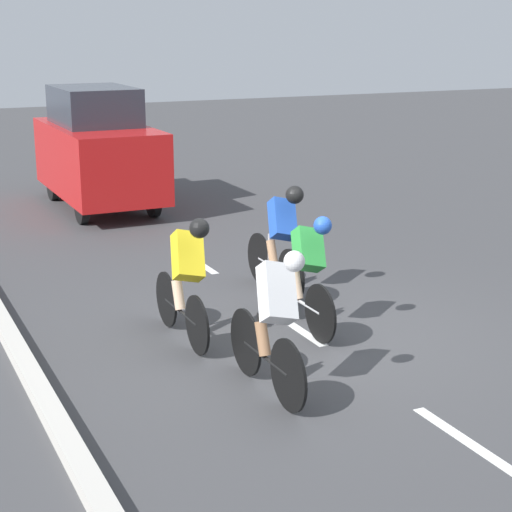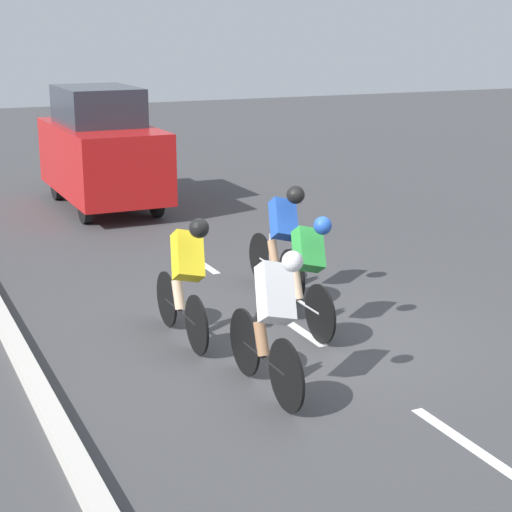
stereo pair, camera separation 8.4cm
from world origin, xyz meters
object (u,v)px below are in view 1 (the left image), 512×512
object	(u,v)px
cyclist_white	(273,319)
support_car	(98,149)
cyclist_yellow	(186,275)
cyclist_green	(305,270)
cyclist_blue	(281,236)

from	to	relation	value
cyclist_white	support_car	bearing A→B (deg)	-94.98
cyclist_white	cyclist_yellow	size ratio (longest dim) A/B	0.99
cyclist_yellow	cyclist_green	xyz separation A→B (m)	(-1.40, 0.25, -0.04)
cyclist_white	cyclist_green	xyz separation A→B (m)	(-1.15, -1.46, -0.03)
cyclist_yellow	support_car	xyz separation A→B (m)	(-1.07, -7.65, 0.37)
cyclist_yellow	cyclist_blue	size ratio (longest dim) A/B	1.01
support_car	cyclist_yellow	bearing A→B (deg)	82.07
cyclist_blue	support_car	world-z (taller)	support_car
cyclist_green	cyclist_blue	bearing A→B (deg)	-105.23
cyclist_white	support_car	size ratio (longest dim) A/B	0.43
cyclist_yellow	cyclist_green	world-z (taller)	cyclist_yellow
cyclist_blue	cyclist_green	xyz separation A→B (m)	(0.38, 1.40, -0.06)
cyclist_blue	cyclist_green	world-z (taller)	cyclist_blue
cyclist_blue	support_car	size ratio (longest dim) A/B	0.43
cyclist_white	support_car	xyz separation A→B (m)	(-0.82, -9.36, 0.38)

